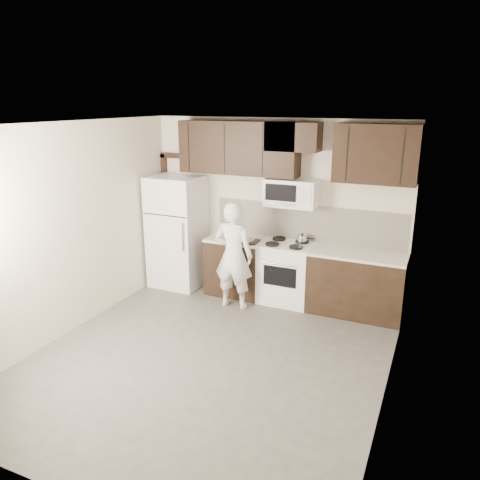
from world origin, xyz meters
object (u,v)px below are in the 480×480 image
Objects in this scene: stove at (286,272)px; microwave at (291,193)px; refrigerator at (178,232)px; person at (233,256)px.

stove is 1.24× the size of microwave.
stove is at bearing -89.90° from microwave.
stove is at bearing 1.51° from refrigerator.
stove is 0.88m from person.
microwave is at bearing 90.10° from stove.
stove is 1.90m from refrigerator.
microwave is 1.24m from person.
refrigerator is (-1.85, -0.17, -0.75)m from microwave.
person is at bearing -135.90° from microwave.
refrigerator is 1.29m from person.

